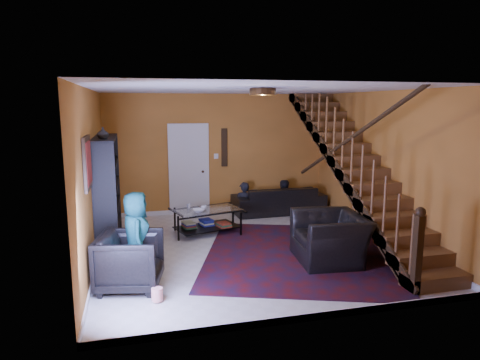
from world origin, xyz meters
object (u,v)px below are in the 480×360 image
object	(u,v)px
sofa	(279,200)
coffee_table	(207,219)
bookshelf	(108,196)
armchair_left	(130,261)
armchair_right	(330,238)

from	to	relation	value
sofa	coffee_table	world-z (taller)	sofa
sofa	coffee_table	distance (m)	2.30
bookshelf	sofa	distance (m)	4.19
bookshelf	sofa	world-z (taller)	bookshelf
bookshelf	coffee_table	size ratio (longest dim) A/B	1.39
armchair_left	coffee_table	xyz separation A→B (m)	(1.48, 2.31, -0.11)
armchair_left	armchair_right	bearing A→B (deg)	-72.60
sofa	coffee_table	xyz separation A→B (m)	(-1.94, -1.24, -0.03)
sofa	armchair_left	size ratio (longest dim) A/B	2.50
bookshelf	armchair_right	distance (m)	3.90
sofa	armchair_left	world-z (taller)	armchair_left
sofa	armchair_right	bearing A→B (deg)	84.23
sofa	armchair_right	xyz separation A→B (m)	(-0.24, -3.25, 0.08)
armchair_right	coffee_table	size ratio (longest dim) A/B	0.84
armchair_left	coffee_table	size ratio (longest dim) A/B	0.60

